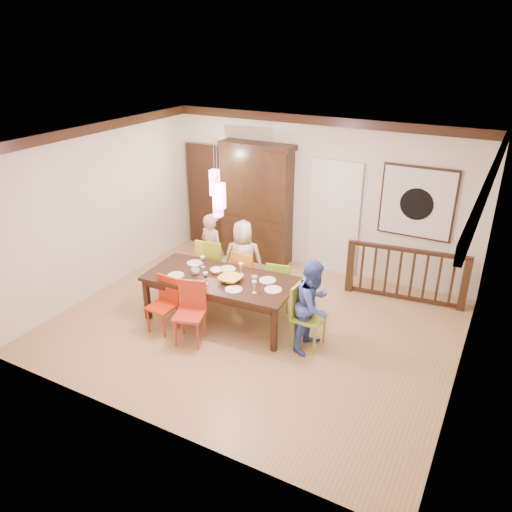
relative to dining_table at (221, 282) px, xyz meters
The scene contains 37 objects.
floor 0.88m from the dining_table, ahead, with size 6.00×6.00×0.00m, color #A47D4F.
ceiling 2.29m from the dining_table, ahead, with size 6.00×6.00×0.00m, color white.
wall_back 2.77m from the dining_table, 77.97° to the left, with size 6.00×6.00×0.00m, color beige.
wall_left 2.57m from the dining_table, behind, with size 5.00×5.00×0.00m, color beige.
wall_right 3.64m from the dining_table, ahead, with size 5.00×5.00×0.00m, color beige.
crown_molding 2.22m from the dining_table, ahead, with size 6.00×5.00×0.16m, color black, non-canonical shape.
panel_door 3.17m from the dining_table, 125.95° to the left, with size 1.04×0.07×2.24m, color black.
white_doorway 2.74m from the dining_table, 70.57° to the left, with size 0.97×0.05×2.22m, color silver.
painting 3.60m from the dining_table, 47.38° to the left, with size 1.25×0.06×1.25m.
pendant_cluster 1.43m from the dining_table, 32.01° to the right, with size 0.27×0.21×1.14m.
dining_table is the anchor object (origin of this frame).
chair_far_left 1.00m from the dining_table, 129.16° to the left, with size 0.53×0.53×1.03m.
chair_far_mid 0.78m from the dining_table, 84.64° to the left, with size 0.47×0.47×0.95m.
chair_far_right 1.04m from the dining_table, 49.66° to the left, with size 0.46×0.46×0.87m.
chair_near_left 0.96m from the dining_table, 131.44° to the right, with size 0.41×0.41×0.86m.
chair_near_mid 0.78m from the dining_table, 95.34° to the right, with size 0.53×0.53×0.94m.
chair_end_right 1.51m from the dining_table, ahead, with size 0.45×0.45×0.96m.
china_hutch 2.53m from the dining_table, 104.92° to the left, with size 1.49×0.46×2.35m.
balustrade 3.17m from the dining_table, 40.27° to the left, with size 2.02×0.32×0.96m.
person_far_left 1.15m from the dining_table, 129.33° to the left, with size 0.51×0.34×1.40m, color beige.
person_far_mid 0.87m from the dining_table, 95.80° to the left, with size 0.68×0.44×1.38m, color beige.
person_end_right 1.57m from the dining_table, ahead, with size 0.67×0.52×1.38m, color #4762C7.
serving_bowl 0.24m from the dining_table, ahead, with size 0.35×0.35×0.09m, color yellow.
small_bowl 0.21m from the dining_table, 140.75° to the left, with size 0.21×0.21×0.07m, color white.
cup_left 0.44m from the dining_table, 168.54° to the right, with size 0.13×0.13×0.10m, color silver.
cup_right 0.55m from the dining_table, 15.57° to the left, with size 0.10×0.10×0.09m, color silver.
plate_far_left 0.70m from the dining_table, 159.64° to the left, with size 0.26×0.26×0.01m, color white.
plate_far_mid 0.32m from the dining_table, 100.88° to the left, with size 0.26×0.26×0.01m, color white.
plate_far_right 0.74m from the dining_table, 20.34° to the left, with size 0.26×0.26×0.01m, color white.
plate_near_left 0.71m from the dining_table, 157.44° to the right, with size 0.26×0.26×0.01m, color white.
plate_near_mid 0.47m from the dining_table, 32.67° to the right, with size 0.26×0.26×0.01m, color white.
plate_end_right 0.91m from the dining_table, ahead, with size 0.26×0.26×0.01m, color white.
wine_glass_a 0.52m from the dining_table, 156.86° to the left, with size 0.08×0.08×0.19m, color #590C19, non-canonical shape.
wine_glass_b 0.38m from the dining_table, 48.26° to the left, with size 0.08×0.08×0.19m, color silver, non-canonical shape.
wine_glass_c 0.34m from the dining_table, 107.04° to the right, with size 0.08×0.08×0.19m, color #590C19, non-canonical shape.
wine_glass_d 0.74m from the dining_table, 14.66° to the right, with size 0.08×0.08×0.19m, color silver, non-canonical shape.
napkin 0.39m from the dining_table, 108.81° to the right, with size 0.18×0.14×0.01m, color #D83359.
Camera 1 is at (3.22, -5.93, 4.24)m, focal length 35.00 mm.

